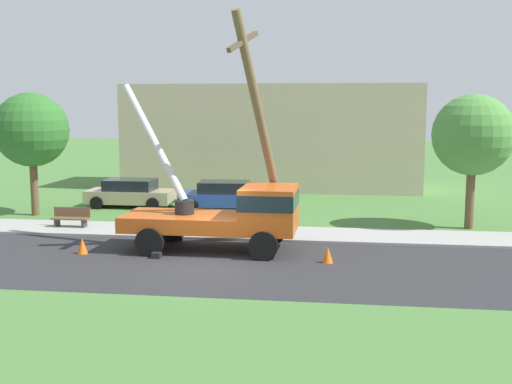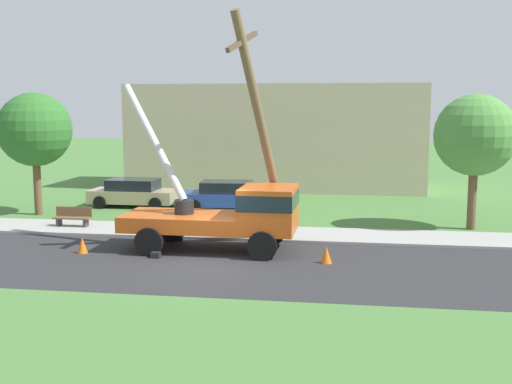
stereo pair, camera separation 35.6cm
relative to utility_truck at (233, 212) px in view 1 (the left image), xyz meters
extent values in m
plane|color=#477538|center=(-0.53, 10.02, -1.41)|extent=(120.00, 120.00, 0.00)
cube|color=#2B2B2D|center=(-0.53, -1.98, -1.40)|extent=(80.00, 7.15, 0.01)
cube|color=#9E9E99|center=(-0.53, 2.95, -1.36)|extent=(80.00, 2.70, 0.10)
cube|color=#C65119|center=(-1.80, 0.01, -0.38)|extent=(4.33, 2.46, 0.55)
cube|color=#C65119|center=(1.30, -0.03, 0.14)|extent=(1.93, 2.43, 1.60)
cube|color=#19232D|center=(1.30, -0.03, 0.49)|extent=(1.95, 2.45, 0.56)
cylinder|color=black|center=(-1.78, 0.01, 0.14)|extent=(0.70, 0.70, 0.50)
cylinder|color=silver|center=(-3.05, 0.68, 2.44)|extent=(2.87, 1.69, 4.26)
cube|color=black|center=(-2.42, -1.43, -1.31)|extent=(0.30, 0.30, 0.20)
cube|color=black|center=(-2.38, 1.47, -1.31)|extent=(0.30, 0.30, 0.20)
cylinder|color=black|center=(1.24, -1.23, -0.91)|extent=(1.00, 0.30, 1.00)
cylinder|color=black|center=(1.27, 1.17, -0.91)|extent=(1.00, 0.30, 1.00)
cylinder|color=black|center=(-2.73, -1.18, -0.91)|extent=(1.00, 0.30, 1.00)
cylinder|color=black|center=(-2.70, 1.22, -0.91)|extent=(1.00, 0.30, 1.00)
cylinder|color=brown|center=(0.99, 0.71, 2.74)|extent=(1.86, 3.58, 8.42)
cube|color=brown|center=(0.44, -0.49, 5.89)|extent=(0.86, 1.63, 0.85)
cone|color=orange|center=(3.40, -1.29, -1.13)|extent=(0.36, 0.36, 0.56)
cone|color=orange|center=(-5.19, -1.16, -1.13)|extent=(0.36, 0.36, 0.56)
cube|color=tan|center=(-6.85, 8.83, -0.86)|extent=(4.42, 1.84, 0.65)
cube|color=black|center=(-6.85, 8.83, -0.26)|extent=(2.48, 1.68, 0.55)
cylinder|color=black|center=(-5.41, 7.92, -1.09)|extent=(0.64, 0.22, 0.64)
cylinder|color=black|center=(-5.39, 9.72, -1.09)|extent=(0.64, 0.22, 0.64)
cylinder|color=black|center=(-8.31, 7.95, -1.09)|extent=(0.64, 0.22, 0.64)
cylinder|color=black|center=(-8.30, 9.74, -1.09)|extent=(0.64, 0.22, 0.64)
cube|color=#263F99|center=(-1.95, 8.61, -0.86)|extent=(4.51, 2.08, 0.65)
cube|color=black|center=(-1.95, 8.61, -0.26)|extent=(2.57, 1.81, 0.55)
cylinder|color=black|center=(-0.44, 7.80, -1.09)|extent=(0.64, 0.22, 0.64)
cylinder|color=black|center=(-0.56, 9.60, -1.09)|extent=(0.64, 0.22, 0.64)
cylinder|color=black|center=(-3.34, 7.62, -1.09)|extent=(0.64, 0.22, 0.64)
cylinder|color=black|center=(-3.46, 9.41, -1.09)|extent=(0.64, 0.22, 0.64)
cube|color=brown|center=(-7.46, 2.95, -0.96)|extent=(1.60, 0.44, 0.06)
cube|color=brown|center=(-7.46, 3.15, -0.71)|extent=(1.60, 0.06, 0.40)
cube|color=#333338|center=(-8.06, 2.95, -1.18)|extent=(0.10, 0.40, 0.45)
cube|color=#333338|center=(-6.86, 2.95, -1.18)|extent=(0.10, 0.40, 0.45)
cylinder|color=brown|center=(-10.54, 5.92, 0.48)|extent=(0.36, 0.36, 3.77)
sphere|color=#2D6B28|center=(-10.54, 5.92, 2.63)|extent=(3.45, 3.45, 3.45)
cylinder|color=brown|center=(9.18, 5.33, 0.44)|extent=(0.36, 0.36, 3.69)
sphere|color=#4C8C3D|center=(9.18, 5.33, 2.55)|extent=(3.38, 3.38, 3.38)
cube|color=#C6B293|center=(-0.53, 17.65, 1.79)|extent=(18.00, 6.00, 6.40)
camera|label=1|loc=(3.77, -21.70, 3.83)|focal=44.02mm
camera|label=2|loc=(4.12, -21.65, 3.83)|focal=44.02mm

